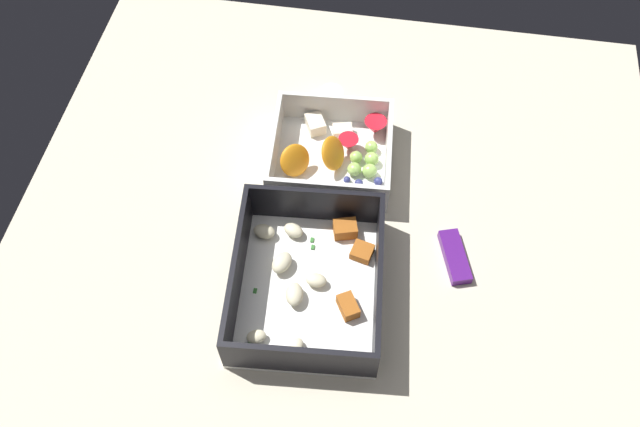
{
  "coord_description": "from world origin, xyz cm",
  "views": [
    {
      "loc": [
        41.87,
        5.09,
        71.95
      ],
      "look_at": [
        -1.38,
        -1.9,
        4.0
      ],
      "focal_mm": 37.2,
      "sensor_mm": 36.0,
      "label": 1
    }
  ],
  "objects_px": {
    "fruit_bowl": "(334,153)",
    "paper_cup_liner": "(331,96)",
    "candy_bar": "(455,257)",
    "pasta_container": "(308,280)"
  },
  "relations": [
    {
      "from": "fruit_bowl",
      "to": "paper_cup_liner",
      "type": "bearing_deg",
      "value": -168.95
    },
    {
      "from": "paper_cup_liner",
      "to": "candy_bar",
      "type": "bearing_deg",
      "value": 38.9
    },
    {
      "from": "pasta_container",
      "to": "paper_cup_liner",
      "type": "distance_m",
      "value": 0.3
    },
    {
      "from": "candy_bar",
      "to": "paper_cup_liner",
      "type": "distance_m",
      "value": 0.29
    },
    {
      "from": "pasta_container",
      "to": "fruit_bowl",
      "type": "bearing_deg",
      "value": 174.59
    },
    {
      "from": "pasta_container",
      "to": "fruit_bowl",
      "type": "relative_size",
      "value": 1.32
    },
    {
      "from": "fruit_bowl",
      "to": "pasta_container",
      "type": "bearing_deg",
      "value": -0.74
    },
    {
      "from": "fruit_bowl",
      "to": "candy_bar",
      "type": "xyz_separation_m",
      "value": [
        0.12,
        0.16,
        -0.01
      ]
    },
    {
      "from": "fruit_bowl",
      "to": "paper_cup_liner",
      "type": "xyz_separation_m",
      "value": [
        -0.11,
        -0.02,
        -0.01
      ]
    },
    {
      "from": "candy_bar",
      "to": "paper_cup_liner",
      "type": "xyz_separation_m",
      "value": [
        -0.23,
        -0.18,
        0.0
      ]
    }
  ]
}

